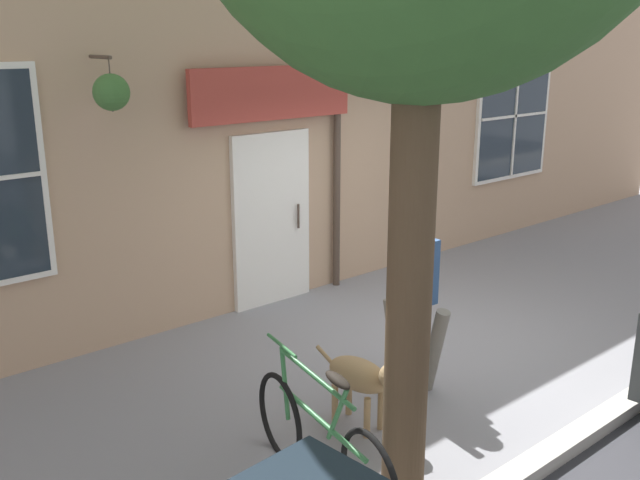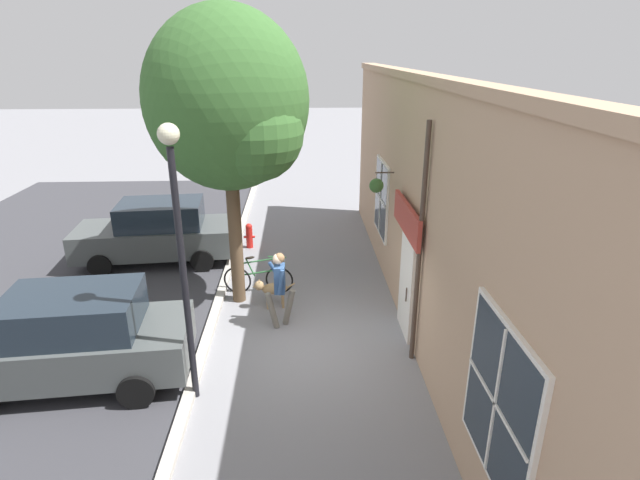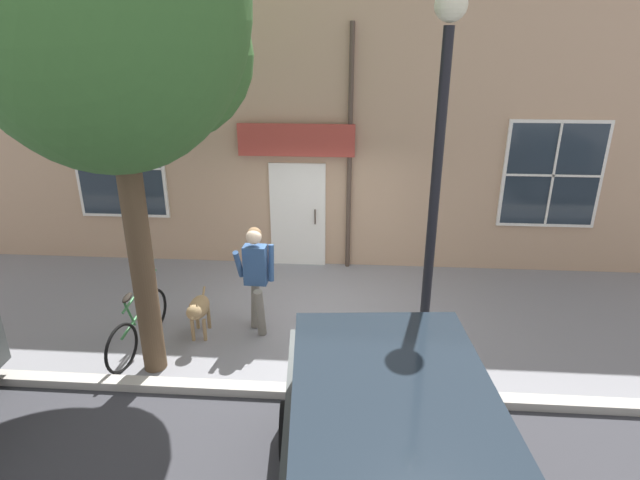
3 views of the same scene
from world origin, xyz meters
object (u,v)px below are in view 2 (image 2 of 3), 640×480
street_tree_by_curb (231,107)px  parked_car_mid_block (68,339)px  pedestrian_walking (280,283)px  leaning_bicycle (258,278)px  dog_on_leash (272,289)px  parked_car_nearest_curb (157,232)px  street_lamp (179,230)px  fire_hydrant (249,235)px

street_tree_by_curb → parked_car_mid_block: street_tree_by_curb is taller
pedestrian_walking → leaning_bicycle: 1.87m
dog_on_leash → parked_car_nearest_curb: size_ratio=0.23×
dog_on_leash → street_lamp: (1.18, 3.18, 2.61)m
dog_on_leash → parked_car_nearest_curb: 4.43m
parked_car_nearest_curb → parked_car_mid_block: size_ratio=1.00×
street_tree_by_curb → parked_car_nearest_curb: (2.62, -2.57, -3.68)m
pedestrian_walking → street_tree_by_curb: 3.83m
parked_car_mid_block → street_lamp: (-2.27, 0.52, 2.21)m
street_lamp → fire_hydrant: street_lamp is taller
parked_car_nearest_curb → street_lamp: (-2.15, 6.07, 2.21)m
fire_hydrant → street_tree_by_curb: bearing=92.5°
parked_car_mid_block → street_tree_by_curb: bearing=-132.6°
pedestrian_walking → street_tree_by_curb: (0.94, -1.18, 3.52)m
dog_on_leash → parked_car_mid_block: bearing=37.6°
pedestrian_walking → parked_car_nearest_curb: parked_car_nearest_curb is taller
pedestrian_walking → street_lamp: bearing=58.7°
pedestrian_walking → leaning_bicycle: (0.60, -1.65, -0.66)m
leaning_bicycle → fire_hydrant: 3.09m
pedestrian_walking → parked_car_mid_block: (3.68, 1.80, -0.16)m
fire_hydrant → street_lamp: bearing=87.4°
dog_on_leash → parked_car_mid_block: 4.38m
dog_on_leash → parked_car_mid_block: size_ratio=0.23×
leaning_bicycle → street_lamp: size_ratio=0.37×
leaning_bicycle → parked_car_mid_block: parked_car_mid_block is taller
street_tree_by_curb → parked_car_mid_block: size_ratio=1.49×
parked_car_mid_block → fire_hydrant: size_ratio=5.76×
dog_on_leash → street_lamp: 4.28m
parked_car_mid_block → fire_hydrant: (-2.59, -6.50, -0.48)m
street_lamp → street_tree_by_curb: bearing=-97.6°
leaning_bicycle → parked_car_mid_block: size_ratio=0.39×
street_tree_by_curb → street_lamp: 3.83m
street_tree_by_curb → leaning_bicycle: size_ratio=3.79×
dog_on_leash → fire_hydrant: size_ratio=1.30×
fire_hydrant → dog_on_leash: bearing=102.8°
parked_car_nearest_curb → parked_car_mid_block: bearing=88.8°
dog_on_leash → parked_car_nearest_curb: bearing=-40.9°
street_tree_by_curb → street_lamp: (0.47, 3.50, -1.47)m
parked_car_mid_block → leaning_bicycle: bearing=-131.8°
dog_on_leash → leaning_bicycle: bearing=-64.8°
dog_on_leash → pedestrian_walking: bearing=104.7°
pedestrian_walking → street_tree_by_curb: street_tree_by_curb is taller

